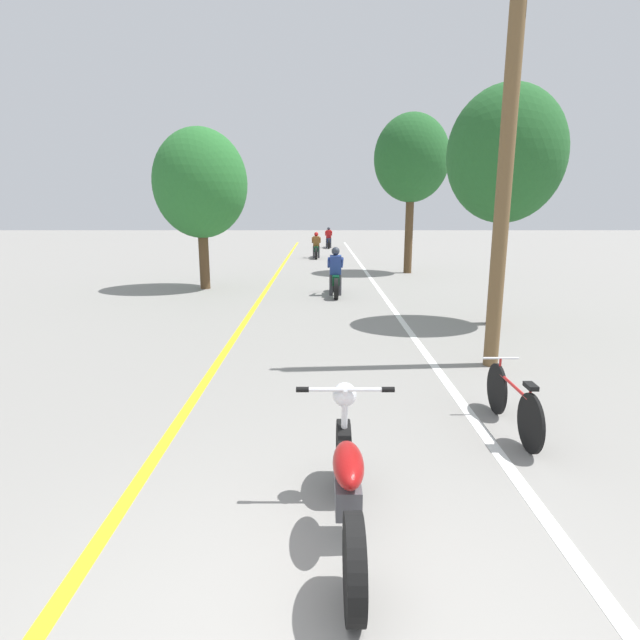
# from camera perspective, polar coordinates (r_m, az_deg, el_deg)

# --- Properties ---
(lane_stripe_center) EXTENTS (0.14, 48.00, 0.01)m
(lane_stripe_center) POSITION_cam_1_polar(r_m,az_deg,el_deg) (15.80, -6.59, 3.14)
(lane_stripe_center) COLOR yellow
(lane_stripe_center) RESTS_ON ground
(lane_stripe_edge) EXTENTS (0.14, 48.00, 0.01)m
(lane_stripe_edge) POSITION_cam_1_polar(r_m,az_deg,el_deg) (15.82, 6.77, 3.15)
(lane_stripe_edge) COLOR white
(lane_stripe_edge) RESTS_ON ground
(utility_pole) EXTENTS (1.10, 0.24, 6.83)m
(utility_pole) POSITION_cam_1_polar(r_m,az_deg,el_deg) (8.59, 20.36, 18.08)
(utility_pole) COLOR brown
(utility_pole) RESTS_ON ground
(roadside_tree_right_near) EXTENTS (2.50, 2.25, 5.14)m
(roadside_tree_right_near) POSITION_cam_1_polar(r_m,az_deg,el_deg) (11.87, 20.24, 17.12)
(roadside_tree_right_near) COLOR #513A23
(roadside_tree_right_near) RESTS_ON ground
(roadside_tree_right_far) EXTENTS (2.96, 2.66, 6.22)m
(roadside_tree_right_far) POSITION_cam_1_polar(r_m,az_deg,el_deg) (20.86, 10.19, 17.66)
(roadside_tree_right_far) COLOR #513A23
(roadside_tree_right_far) RESTS_ON ground
(roadside_tree_left) EXTENTS (2.97, 2.67, 5.07)m
(roadside_tree_left) POSITION_cam_1_polar(r_m,az_deg,el_deg) (16.76, -13.75, 14.86)
(roadside_tree_left) COLOR #513A23
(roadside_tree_left) RESTS_ON ground
(motorcycle_foreground) EXTENTS (0.85, 2.14, 1.08)m
(motorcycle_foreground) POSITION_cam_1_polar(r_m,az_deg,el_deg) (4.13, 2.97, -18.28)
(motorcycle_foreground) COLOR black
(motorcycle_foreground) RESTS_ON ground
(motorcycle_rider_lead) EXTENTS (0.50, 2.05, 1.46)m
(motorcycle_rider_lead) POSITION_cam_1_polar(r_m,az_deg,el_deg) (15.15, 1.55, 4.92)
(motorcycle_rider_lead) COLOR black
(motorcycle_rider_lead) RESTS_ON ground
(motorcycle_rider_mid) EXTENTS (0.50, 2.10, 1.37)m
(motorcycle_rider_mid) POSITION_cam_1_polar(r_m,az_deg,el_deg) (26.90, -0.66, 8.20)
(motorcycle_rider_mid) COLOR black
(motorcycle_rider_mid) RESTS_ON ground
(motorcycle_rider_far) EXTENTS (0.50, 2.12, 1.38)m
(motorcycle_rider_far) POSITION_cam_1_polar(r_m,az_deg,el_deg) (34.03, 0.76, 9.12)
(motorcycle_rider_far) COLOR black
(motorcycle_rider_far) RESTS_ON ground
(bicycle_parked) EXTENTS (0.44, 1.70, 0.76)m
(bicycle_parked) POSITION_cam_1_polar(r_m,az_deg,el_deg) (6.35, 20.94, -8.76)
(bicycle_parked) COLOR black
(bicycle_parked) RESTS_ON ground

